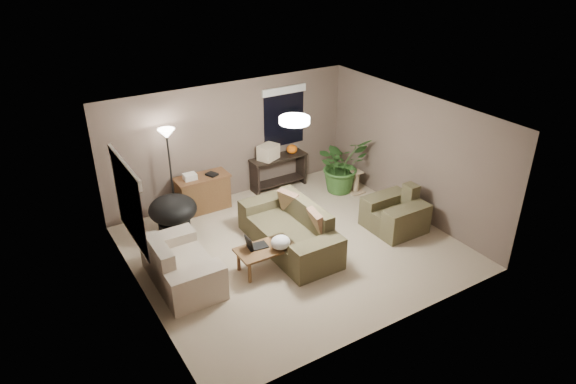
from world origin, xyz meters
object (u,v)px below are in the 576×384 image
floor_lamp (168,145)px  loveseat (180,268)px  desk (203,193)px  console_table (278,170)px  houseplant (341,170)px  coffee_table (266,251)px  cat_scratching_post (356,183)px  armchair (395,215)px  papasan_chair (173,213)px  main_sofa (291,233)px

floor_lamp → loveseat: bearing=-108.0°
desk → console_table: size_ratio=0.85×
console_table → desk: bearing=-177.7°
desk → houseplant: (2.94, -0.77, 0.11)m
coffee_table → cat_scratching_post: size_ratio=2.00×
coffee_table → desk: 2.51m
cat_scratching_post → loveseat: bearing=-166.2°
cat_scratching_post → console_table: bearing=140.4°
armchair → papasan_chair: armchair is taller
armchair → desk: size_ratio=0.91×
armchair → houseplant: size_ratio=0.80×
main_sofa → armchair: same height
cat_scratching_post → houseplant: bearing=132.2°
papasan_chair → cat_scratching_post: (4.05, -0.38, -0.25)m
console_table → papasan_chair: size_ratio=1.10×
desk → floor_lamp: 1.38m
armchair → papasan_chair: size_ratio=0.85×
console_table → papasan_chair: bearing=-165.1°
console_table → houseplant: houseplant is taller
houseplant → loveseat: bearing=-162.3°
desk → floor_lamp: floor_lamp is taller
papasan_chair → floor_lamp: bearing=68.6°
desk → papasan_chair: 1.09m
main_sofa → loveseat: 2.10m
desk → papasan_chair: bearing=-143.4°
armchair → papasan_chair: bearing=151.7°
papasan_chair → main_sofa: bearing=-42.2°
console_table → cat_scratching_post: 1.75m
loveseat → desk: 2.51m
loveseat → coffee_table: 1.43m
coffee_table → papasan_chair: 2.09m
main_sofa → desk: bearing=110.1°
main_sofa → papasan_chair: bearing=137.8°
coffee_table → papasan_chair: size_ratio=0.85×
coffee_table → console_table: (1.78, 2.58, 0.08)m
papasan_chair → desk: bearing=36.6°
armchair → desk: armchair is taller
loveseat → papasan_chair: bearing=73.3°
desk → papasan_chair: papasan_chair is taller
papasan_chair → console_table: bearing=14.9°
armchair → cat_scratching_post: size_ratio=2.00×
loveseat → armchair: size_ratio=1.60×
armchair → papasan_chair: 4.22m
desk → cat_scratching_post: size_ratio=2.20×
houseplant → main_sofa: bearing=-147.4°
armchair → coffee_table: bearing=177.2°
main_sofa → loveseat: bearing=179.5°
desk → papasan_chair: (-0.87, -0.65, 0.09)m
papasan_chair → houseplant: size_ratio=0.94×
papasan_chair → cat_scratching_post: size_ratio=2.36×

